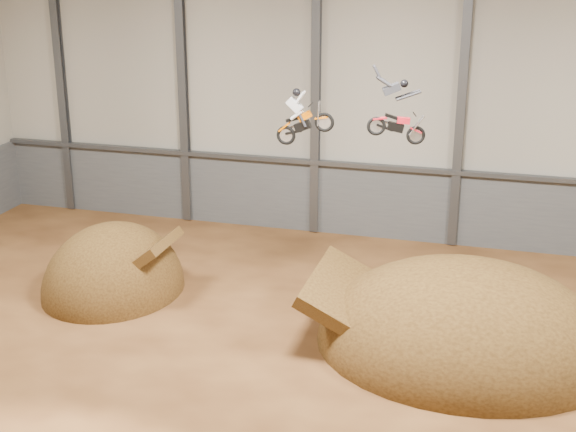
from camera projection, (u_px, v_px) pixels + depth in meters
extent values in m
plane|color=#4D2B14|center=(303.00, 396.00, 25.13)|extent=(40.00, 40.00, 0.00)
cube|color=#ADA79A|center=(388.00, 93.00, 36.54)|extent=(40.00, 0.10, 14.00)
cube|color=#55585C|center=(383.00, 203.00, 38.14)|extent=(39.80, 0.18, 3.50)
cube|color=#47494F|center=(384.00, 167.00, 37.42)|extent=(39.80, 0.35, 0.20)
cube|color=#47494F|center=(61.00, 78.00, 40.64)|extent=(0.40, 0.36, 13.90)
cube|color=#47494F|center=(183.00, 84.00, 38.93)|extent=(0.40, 0.36, 13.90)
cube|color=#47494F|center=(316.00, 90.00, 37.21)|extent=(0.40, 0.36, 13.90)
cube|color=#47494F|center=(462.00, 97.00, 35.50)|extent=(0.40, 0.36, 13.90)
ellipsoid|color=#37220D|center=(115.00, 290.00, 32.81)|extent=(5.57, 6.43, 5.57)
ellipsoid|color=#37220D|center=(462.00, 346.00, 28.24)|extent=(10.33, 9.14, 5.96)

